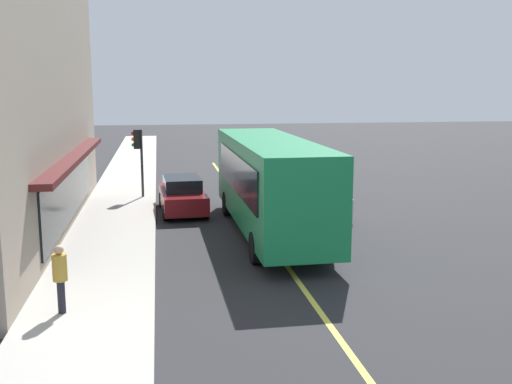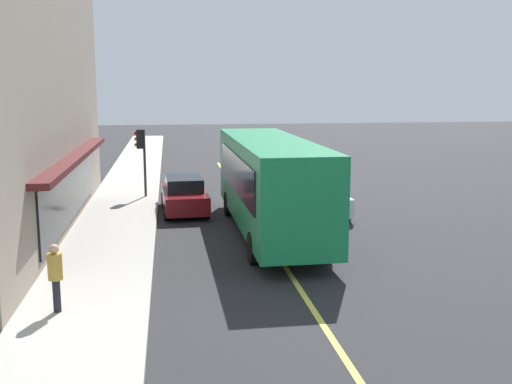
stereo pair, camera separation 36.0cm
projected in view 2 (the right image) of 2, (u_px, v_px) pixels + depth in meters
The scene contains 8 objects.
ground at pixel (254, 218), 24.88m from camera, with size 120.00×120.00×0.00m, color #28282B.
sidewalk at pixel (117, 220), 24.09m from camera, with size 80.00×3.14×0.15m, color #B2ADA3.
lane_centre_stripe at pixel (254, 218), 24.88m from camera, with size 36.00×0.16×0.01m, color #D8D14C.
bus at pixel (270, 181), 21.83m from camera, with size 11.16×2.70×3.50m.
traffic_light at pixel (141, 147), 28.48m from camera, with size 0.30×0.52×3.20m.
car_maroon at pixel (184, 195), 25.95m from camera, with size 4.38×2.02×1.52m.
car_white at pixel (320, 197), 25.56m from camera, with size 4.33×1.91×1.52m.
pedestrian_near_storefront at pixel (55, 272), 14.04m from camera, with size 0.34×0.34×1.64m.
Camera 2 is at (-24.07, 3.40, 5.43)m, focal length 42.30 mm.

